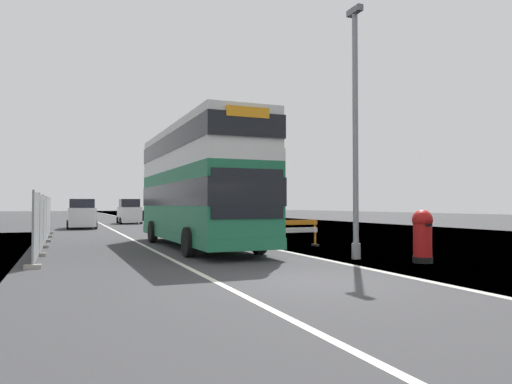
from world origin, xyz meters
The scene contains 8 objects.
ground centered at (0.59, 0.07, -0.05)m, with size 140.00×280.00×0.10m.
double_decker_bus centered at (-0.04, 9.38, 2.59)m, with size 2.91×11.48×4.86m.
lamppost_foreground centered at (3.59, 3.33, 3.85)m, with size 0.29×0.70×8.15m.
red_pillar_postbox centered at (4.88, 1.72, 0.87)m, with size 0.61×0.61×1.59m.
roadworks_barrier centered at (3.89, 8.12, 0.70)m, with size 1.86×0.44×1.11m.
construction_site_fence centered at (-5.92, 12.99, 1.03)m, with size 0.44×17.20×2.15m.
car_oncoming_near centered at (-3.92, 28.01, 1.03)m, with size 2.05×4.43×2.17m.
car_receding_mid centered at (0.54, 36.38, 1.07)m, with size 2.01×4.12×2.28m.
Camera 1 is at (-5.15, -9.94, 1.73)m, focal length 33.93 mm.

